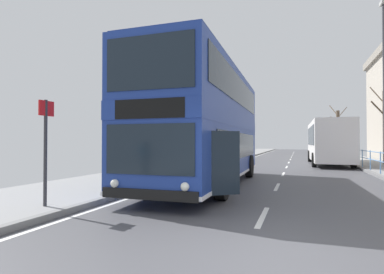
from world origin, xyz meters
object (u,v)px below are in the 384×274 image
object	(u,v)px
background_bus_far_lane	(328,141)
double_decker_bus_main	(207,125)
bus_stop_sign_near	(46,140)
bare_tree_far_01	(338,131)
street_lamp_far_side	(384,74)

from	to	relation	value
background_bus_far_lane	double_decker_bus_main	bearing A→B (deg)	-111.85
double_decker_bus_main	background_bus_far_lane	xyz separation A→B (m)	(5.44, 13.57, -0.58)
bus_stop_sign_near	bare_tree_far_01	xyz separation A→B (m)	(10.49, 38.04, 1.41)
background_bus_far_lane	street_lamp_far_side	distance (m)	7.63
bare_tree_far_01	double_decker_bus_main	bearing A→B (deg)	-104.18
bus_stop_sign_near	street_lamp_far_side	world-z (taller)	street_lamp_far_side
street_lamp_far_side	background_bus_far_lane	bearing A→B (deg)	109.08
street_lamp_far_side	bare_tree_far_01	size ratio (longest dim) A/B	1.38
background_bus_far_lane	street_lamp_far_side	size ratio (longest dim) A/B	1.09
double_decker_bus_main	street_lamp_far_side	distance (m)	10.92
bus_stop_sign_near	street_lamp_far_side	size ratio (longest dim) A/B	0.28
double_decker_bus_main	bus_stop_sign_near	bearing A→B (deg)	-112.17
background_bus_far_lane	bare_tree_far_01	bearing A→B (deg)	81.71
bare_tree_far_01	bus_stop_sign_near	bearing A→B (deg)	-105.42
double_decker_bus_main	street_lamp_far_side	bearing A→B (deg)	43.26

